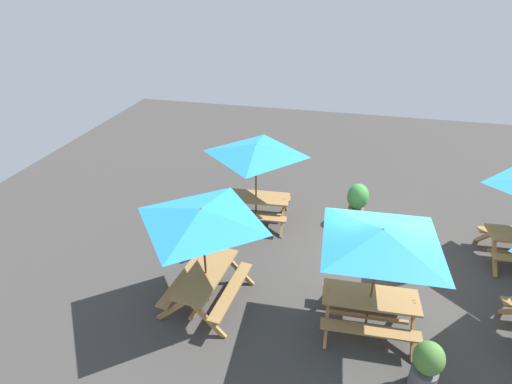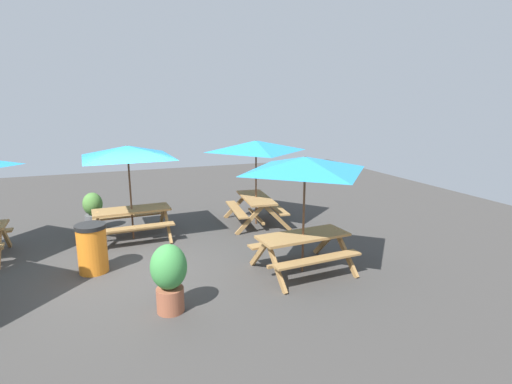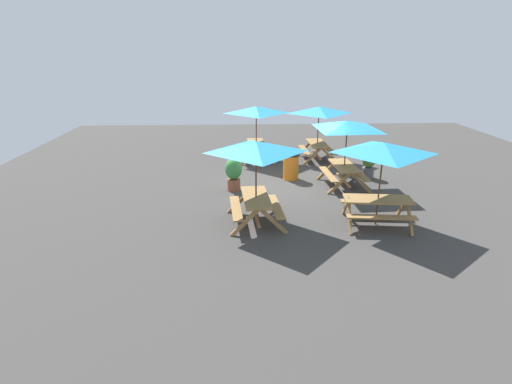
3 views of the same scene
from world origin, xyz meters
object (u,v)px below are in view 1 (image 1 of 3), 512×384
object	(u,v)px
potted_plant_1	(357,201)
potted_plant_0	(427,365)
picnic_table_3	(381,244)
picnic_table_0	(256,155)
picnic_table_2	(202,223)
trash_bin_orange	(408,258)

from	to	relation	value
potted_plant_1	potted_plant_0	bearing A→B (deg)	-76.58
picnic_table_3	potted_plant_0	bearing A→B (deg)	-54.49
potted_plant_0	potted_plant_1	distance (m)	5.13
picnic_table_0	potted_plant_1	size ratio (longest dim) A/B	2.07
picnic_table_2	potted_plant_0	bearing A→B (deg)	-98.18
picnic_table_3	potted_plant_1	distance (m)	4.08
picnic_table_3	potted_plant_1	xyz separation A→B (m)	(-0.29, 3.83, -1.36)
trash_bin_orange	potted_plant_0	distance (m)	2.90
trash_bin_orange	picnic_table_2	bearing A→B (deg)	-156.17
picnic_table_2	potted_plant_0	distance (m)	4.54
picnic_table_2	trash_bin_orange	world-z (taller)	picnic_table_2
potted_plant_1	picnic_table_3	bearing A→B (deg)	-85.70
picnic_table_0	potted_plant_0	bearing A→B (deg)	-52.04
picnic_table_0	potted_plant_1	bearing A→B (deg)	9.35
picnic_table_3	potted_plant_0	world-z (taller)	picnic_table_3
picnic_table_0	trash_bin_orange	distance (m)	4.40
picnic_table_0	picnic_table_3	size ratio (longest dim) A/B	0.83
trash_bin_orange	picnic_table_0	bearing A→B (deg)	159.49
potted_plant_0	potted_plant_1	xyz separation A→B (m)	(-1.19, 4.99, 0.10)
potted_plant_0	potted_plant_1	size ratio (longest dim) A/B	0.88
potted_plant_0	trash_bin_orange	bearing A→B (deg)	90.34
picnic_table_2	potted_plant_0	size ratio (longest dim) A/B	2.35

